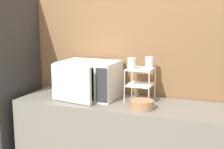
# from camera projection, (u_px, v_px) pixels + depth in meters

# --- Properties ---
(wall_back) EXTENTS (8.00, 0.06, 2.60)m
(wall_back) POSITION_uv_depth(u_px,v_px,m) (131.00, 55.00, 2.88)
(wall_back) COLOR olive
(wall_back) RESTS_ON ground_plane
(microwave) EXTENTS (0.51, 0.47, 0.32)m
(microwave) POSITION_uv_depth(u_px,v_px,m) (88.00, 79.00, 2.78)
(microwave) COLOR silver
(microwave) RESTS_ON counter
(dish_rack) EXTENTS (0.22, 0.22, 0.28)m
(dish_rack) POSITION_uv_depth(u_px,v_px,m) (140.00, 78.00, 2.65)
(dish_rack) COLOR white
(dish_rack) RESTS_ON counter
(glass_front_left) EXTENTS (0.07, 0.07, 0.10)m
(glass_front_left) POSITION_uv_depth(u_px,v_px,m) (132.00, 63.00, 2.59)
(glass_front_left) COLOR silver
(glass_front_left) RESTS_ON dish_rack
(glass_back_right) EXTENTS (0.07, 0.07, 0.10)m
(glass_back_right) POSITION_uv_depth(u_px,v_px,m) (150.00, 62.00, 2.66)
(glass_back_right) COLOR silver
(glass_back_right) RESTS_ON dish_rack
(bowl) EXTENTS (0.19, 0.19, 0.07)m
(bowl) POSITION_uv_depth(u_px,v_px,m) (142.00, 105.00, 2.45)
(bowl) COLOR #AD7F56
(bowl) RESTS_ON counter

